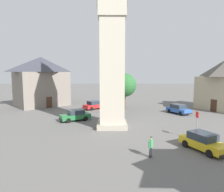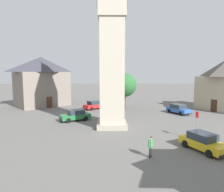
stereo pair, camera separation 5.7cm
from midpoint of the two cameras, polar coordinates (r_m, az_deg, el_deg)
ground_plane at (r=25.03m, az=0.07°, el=-8.76°), size 200.00×200.00×0.00m
clock_tower at (r=25.09m, az=0.07°, el=22.46°), size 4.32×4.32×23.01m
car_blue_kerb at (r=19.26m, az=24.63°, el=-11.75°), size 4.45×3.29×1.53m
car_silver_kerb at (r=28.48m, az=-10.29°, el=-5.39°), size 3.47×4.43×1.53m
car_red_corner at (r=36.97m, az=-4.95°, el=-2.56°), size 3.94×4.25×1.53m
car_white_side at (r=34.52m, az=18.43°, el=-3.53°), size 4.45×3.32×1.53m
pedestrian at (r=16.43m, az=11.01°, el=-13.52°), size 0.47×0.39×1.69m
tree at (r=36.94m, az=3.69°, el=3.09°), size 4.31×4.31×6.56m
building_terrace_right at (r=42.69m, az=-19.33°, el=4.03°), size 11.64×11.96×9.78m
road_sign at (r=21.77m, az=23.08°, el=-6.48°), size 0.60×0.07×2.80m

